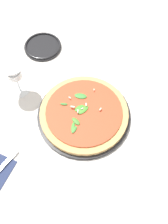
% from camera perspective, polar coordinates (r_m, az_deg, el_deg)
% --- Properties ---
extents(ground_plane, '(6.00, 6.00, 0.00)m').
position_cam_1_polar(ground_plane, '(0.96, -2.00, 0.11)').
color(ground_plane, silver).
extents(pizza_arugula_main, '(0.33, 0.33, 0.05)m').
position_cam_1_polar(pizza_arugula_main, '(0.93, -0.01, -0.39)').
color(pizza_arugula_main, black).
rests_on(pizza_arugula_main, ground_plane).
extents(wine_glass, '(0.09, 0.09, 0.15)m').
position_cam_1_polar(wine_glass, '(0.95, -15.07, 8.38)').
color(wine_glass, white).
rests_on(wine_glass, ground_plane).
extents(side_plate_white, '(0.16, 0.16, 0.02)m').
position_cam_1_polar(side_plate_white, '(1.15, -8.97, 13.95)').
color(side_plate_white, black).
rests_on(side_plate_white, ground_plane).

